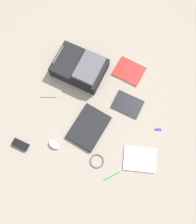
{
  "coord_description": "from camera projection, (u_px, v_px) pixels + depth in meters",
  "views": [
    {
      "loc": [
        -0.59,
        -0.18,
        2.05
      ],
      "look_at": [
        -0.03,
        -0.02,
        0.02
      ],
      "focal_mm": 39.47,
      "sensor_mm": 36.0,
      "label": 1
    }
  ],
  "objects": [
    {
      "name": "usb_stick",
      "position": [
        158.0,
        130.0,
        2.08
      ],
      "size": [
        0.03,
        0.06,
        0.01
      ],
      "primitive_type": "cube",
      "rotation": [
        0.0,
        0.0,
        0.28
      ],
      "color": "#191999",
      "rests_on": "ground_plane"
    },
    {
      "name": "backpack",
      "position": [
        81.0,
        68.0,
        2.17
      ],
      "size": [
        0.38,
        0.49,
        0.17
      ],
      "color": "black",
      "rests_on": "ground_plane"
    },
    {
      "name": "book_blue",
      "position": [
        129.0,
        71.0,
        2.23
      ],
      "size": [
        0.25,
        0.29,
        0.02
      ],
      "color": "silver",
      "rests_on": "ground_plane"
    },
    {
      "name": "book_comic",
      "position": [
        128.0,
        104.0,
        2.14
      ],
      "size": [
        0.22,
        0.27,
        0.01
      ],
      "color": "silver",
      "rests_on": "ground_plane"
    },
    {
      "name": "pen_black",
      "position": [
        48.0,
        97.0,
        2.16
      ],
      "size": [
        0.05,
        0.14,
        0.01
      ],
      "primitive_type": "cylinder",
      "rotation": [
        1.57,
        0.0,
        0.27
      ],
      "color": "#198C33",
      "rests_on": "ground_plane"
    },
    {
      "name": "laptop",
      "position": [
        89.0,
        127.0,
        2.08
      ],
      "size": [
        0.4,
        0.33,
        0.03
      ],
      "color": "black",
      "rests_on": "ground_plane"
    },
    {
      "name": "pen_blue",
      "position": [
        112.0,
        176.0,
        1.97
      ],
      "size": [
        0.1,
        0.11,
        0.01
      ],
      "primitive_type": "cylinder",
      "rotation": [
        1.57,
        0.0,
        3.9
      ],
      "color": "#198C33",
      "rests_on": "ground_plane"
    },
    {
      "name": "ground_plane",
      "position": [
        97.0,
        109.0,
        2.14
      ],
      "size": [
        3.81,
        3.81,
        0.0
      ],
      "primitive_type": "plane",
      "color": "gray"
    },
    {
      "name": "cable_coil",
      "position": [
        97.0,
        161.0,
        2.01
      ],
      "size": [
        0.12,
        0.12,
        0.01
      ],
      "primitive_type": "torus",
      "color": "#4C4C51",
      "rests_on": "ground_plane"
    },
    {
      "name": "power_brick",
      "position": [
        21.0,
        145.0,
        2.03
      ],
      "size": [
        0.08,
        0.14,
        0.03
      ],
      "primitive_type": "cube",
      "rotation": [
        0.0,
        0.0,
        -0.14
      ],
      "color": "black",
      "rests_on": "ground_plane"
    },
    {
      "name": "computer_mouse",
      "position": [
        54.0,
        144.0,
        2.03
      ],
      "size": [
        0.09,
        0.11,
        0.04
      ],
      "primitive_type": "ellipsoid",
      "rotation": [
        0.0,
        0.0,
        -0.32
      ],
      "color": "silver",
      "rests_on": "ground_plane"
    },
    {
      "name": "book_red",
      "position": [
        140.0,
        159.0,
        2.01
      ],
      "size": [
        0.24,
        0.29,
        0.01
      ],
      "color": "silver",
      "rests_on": "ground_plane"
    }
  ]
}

